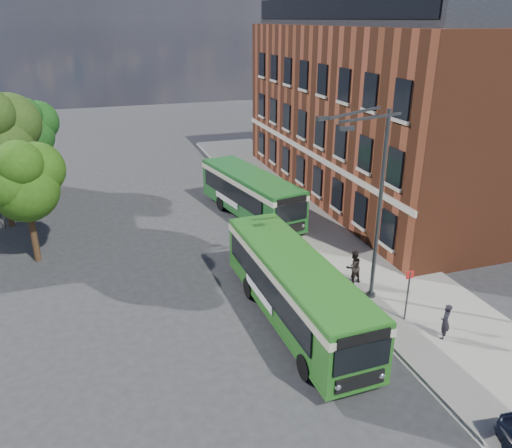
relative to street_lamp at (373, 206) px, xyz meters
name	(u,v)px	position (x,y,z in m)	size (l,w,h in m)	color
ground	(254,296)	(-4.84, 2.00, -4.79)	(120.00, 120.00, 0.00)	#2C2C2E
pavement	(317,219)	(2.16, 10.00, -4.72)	(6.00, 48.00, 0.15)	gray
kerb_line	(274,226)	(-0.89, 10.00, -4.79)	(0.12, 48.00, 0.01)	beige
brick_office	(386,100)	(9.16, 14.00, 2.18)	(12.10, 26.00, 14.20)	brown
street_lamp	(373,206)	(0.00, 0.00, 0.00)	(2.96, 2.38, 9.00)	#353839
bus_stop_sign	(408,292)	(0.76, -2.20, -3.28)	(0.35, 0.08, 2.52)	#353839
bus_front	(295,285)	(-3.84, -0.61, -2.96)	(2.94, 11.12, 3.02)	#26661E
bus_rear	(251,191)	(-1.84, 11.98, -2.96)	(4.46, 10.22, 3.02)	#1D5F23
pedestrian_a	(445,321)	(1.49, -3.89, -3.86)	(0.57, 0.37, 1.56)	black
pedestrian_b	(353,267)	(0.16, 1.46, -3.76)	(0.86, 0.67, 1.76)	black
tree_left	(25,180)	(-14.98, 9.39, -0.13)	(4.07, 3.87, 6.87)	#3B2615
tree_right	(29,128)	(-15.79, 22.26, 0.11)	(4.28, 4.07, 7.23)	#3B2615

